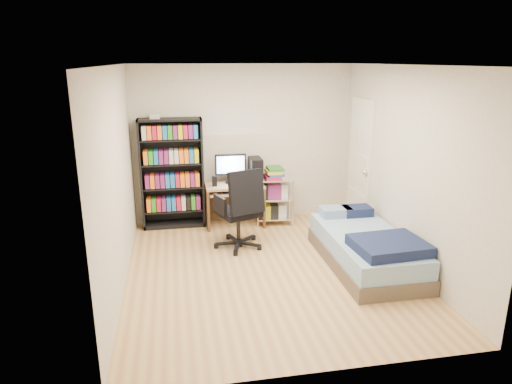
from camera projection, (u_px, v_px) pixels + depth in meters
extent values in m
cube|color=tan|center=(269.00, 271.00, 5.77)|extent=(3.50, 4.00, 0.04)
cube|color=white|center=(271.00, 63.00, 5.06)|extent=(3.50, 4.00, 0.04)
cube|color=beige|center=(243.00, 144.00, 7.32)|extent=(3.50, 0.04, 2.50)
cube|color=beige|center=(324.00, 237.00, 3.51)|extent=(3.50, 0.04, 2.50)
cube|color=beige|center=(115.00, 181.00, 5.11)|extent=(0.04, 4.00, 2.50)
cube|color=beige|center=(407.00, 168.00, 5.72)|extent=(0.04, 4.00, 2.50)
cube|color=black|center=(172.00, 174.00, 7.07)|extent=(0.96, 0.32, 1.71)
cube|color=black|center=(174.00, 210.00, 7.23)|extent=(0.90, 0.30, 0.02)
cube|color=#BD1939|center=(174.00, 203.00, 7.19)|extent=(0.83, 0.26, 0.20)
cube|color=black|center=(173.00, 187.00, 7.13)|extent=(0.90, 0.30, 0.02)
cube|color=blue|center=(173.00, 180.00, 7.08)|extent=(0.83, 0.26, 0.20)
cube|color=black|center=(172.00, 164.00, 7.02)|extent=(0.90, 0.30, 0.02)
cube|color=gold|center=(171.00, 156.00, 6.98)|extent=(0.83, 0.26, 0.20)
cube|color=black|center=(170.00, 140.00, 6.92)|extent=(0.90, 0.30, 0.02)
cube|color=#26921F|center=(170.00, 132.00, 6.87)|extent=(0.83, 0.26, 0.20)
cube|color=silver|center=(155.00, 116.00, 6.78)|extent=(0.15, 0.13, 0.07)
cube|color=tan|center=(234.00, 185.00, 7.15)|extent=(0.91, 0.50, 0.04)
cube|color=#35281D|center=(207.00, 207.00, 7.17)|extent=(0.04, 0.50, 0.64)
cube|color=#35281D|center=(262.00, 204.00, 7.32)|extent=(0.04, 0.50, 0.64)
cube|color=#35281D|center=(233.00, 201.00, 7.45)|extent=(0.87, 0.03, 0.59)
cube|color=tan|center=(235.00, 192.00, 7.10)|extent=(0.81, 0.41, 0.02)
cube|color=black|center=(235.00, 191.00, 7.08)|extent=(0.40, 0.14, 0.02)
cube|color=black|center=(231.00, 164.00, 7.14)|extent=(0.49, 0.05, 0.33)
cube|color=#CCE1FF|center=(231.00, 165.00, 7.12)|extent=(0.43, 0.01, 0.27)
cube|color=black|center=(256.00, 170.00, 7.19)|extent=(0.18, 0.38, 0.40)
cube|color=black|center=(214.00, 181.00, 7.02)|extent=(0.07, 0.07, 0.15)
cube|color=black|center=(245.00, 181.00, 7.06)|extent=(0.07, 0.07, 0.15)
cylinder|color=black|center=(238.00, 227.00, 6.42)|extent=(0.05, 0.05, 0.41)
cube|color=black|center=(238.00, 212.00, 6.35)|extent=(0.66, 0.66, 0.09)
cube|color=black|center=(246.00, 192.00, 6.06)|extent=(0.52, 0.32, 0.60)
cube|color=black|center=(220.00, 205.00, 6.17)|extent=(0.15, 0.32, 0.24)
cube|color=black|center=(255.00, 199.00, 6.45)|extent=(0.15, 0.32, 0.24)
cylinder|color=silver|center=(258.00, 205.00, 7.12)|extent=(0.03, 0.03, 0.75)
cylinder|color=silver|center=(293.00, 204.00, 7.16)|extent=(0.03, 0.03, 0.75)
cylinder|color=silver|center=(256.00, 198.00, 7.49)|extent=(0.03, 0.03, 0.75)
cylinder|color=silver|center=(289.00, 197.00, 7.53)|extent=(0.03, 0.03, 0.75)
cube|color=silver|center=(274.00, 216.00, 7.40)|extent=(0.59, 0.44, 0.02)
cube|color=silver|center=(274.00, 197.00, 7.31)|extent=(0.59, 0.44, 0.02)
cube|color=silver|center=(274.00, 179.00, 7.22)|extent=(0.59, 0.44, 0.02)
cube|color=maroon|center=(274.00, 173.00, 7.20)|extent=(0.27, 0.32, 0.17)
cube|color=brown|center=(365.00, 258.00, 5.89)|extent=(0.95, 1.90, 0.19)
cube|color=#90B2D7|center=(366.00, 243.00, 5.83)|extent=(0.91, 1.86, 0.23)
cube|color=#151E42|center=(389.00, 246.00, 5.30)|extent=(0.85, 0.72, 0.13)
cube|color=#A2BEE5|center=(335.00, 212.00, 6.48)|extent=(0.43, 0.29, 0.12)
cube|color=#151E42|center=(357.00, 211.00, 6.51)|extent=(0.40, 0.29, 0.12)
cube|color=#442A16|center=(368.00, 235.00, 5.75)|extent=(0.27, 0.21, 0.02)
cube|color=silver|center=(360.00, 164.00, 7.06)|extent=(0.05, 0.80, 2.00)
sphere|color=silver|center=(365.00, 172.00, 6.76)|extent=(0.08, 0.08, 0.08)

